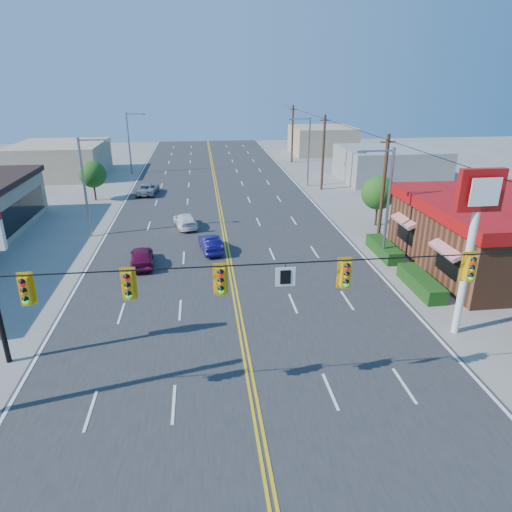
{
  "coord_description": "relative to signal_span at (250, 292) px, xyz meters",
  "views": [
    {
      "loc": [
        -1.75,
        -15.19,
        12.4
      ],
      "look_at": [
        1.36,
        10.36,
        2.2
      ],
      "focal_mm": 32.0,
      "sensor_mm": 36.0,
      "label": 1
    }
  ],
  "objects": [
    {
      "name": "utility_pole_near",
      "position": [
        12.32,
        18.0,
        -0.69
      ],
      "size": [
        0.28,
        0.28,
        8.4
      ],
      "primitive_type": "cylinder",
      "color": "#47301E",
      "rests_on": "ground"
    },
    {
      "name": "car_white",
      "position": [
        -3.14,
        23.36,
        -4.29
      ],
      "size": [
        2.4,
        4.35,
        1.19
      ],
      "primitive_type": "imported",
      "rotation": [
        0.0,
        0.0,
        3.33
      ],
      "color": "white",
      "rests_on": "ground"
    },
    {
      "name": "kfc_pylon",
      "position": [
        11.12,
        4.0,
        1.16
      ],
      "size": [
        2.2,
        0.36,
        8.5
      ],
      "color": "white",
      "rests_on": "ground"
    },
    {
      "name": "road",
      "position": [
        0.12,
        20.0,
        -4.86
      ],
      "size": [
        20.0,
        120.0,
        0.06
      ],
      "primitive_type": "cube",
      "color": "#2D2D30",
      "rests_on": "ground"
    },
    {
      "name": "bld_east_far",
      "position": [
        19.12,
        62.0,
        -2.69
      ],
      "size": [
        10.0,
        10.0,
        4.4
      ],
      "primitive_type": "cube",
      "color": "tan",
      "rests_on": "ground"
    },
    {
      "name": "streetlight_se",
      "position": [
        10.91,
        14.0,
        -0.37
      ],
      "size": [
        2.55,
        0.25,
        8.0
      ],
      "color": "gray",
      "rests_on": "ground"
    },
    {
      "name": "car_blue",
      "position": [
        -1.14,
        17.12,
        -4.27
      ],
      "size": [
        1.87,
        3.91,
        1.24
      ],
      "primitive_type": "imported",
      "rotation": [
        0.0,
        0.0,
        3.3
      ],
      "color": "#130E52",
      "rests_on": "ground"
    },
    {
      "name": "tree_west",
      "position": [
        -12.88,
        34.0,
        -2.09
      ],
      "size": [
        2.8,
        2.8,
        4.2
      ],
      "color": "#47301E",
      "rests_on": "ground"
    },
    {
      "name": "bld_west_far",
      "position": [
        -19.88,
        48.0,
        -2.79
      ],
      "size": [
        11.0,
        12.0,
        4.2
      ],
      "primitive_type": "cube",
      "color": "tan",
      "rests_on": "ground"
    },
    {
      "name": "bld_east_mid",
      "position": [
        22.12,
        40.0,
        -2.89
      ],
      "size": [
        12.0,
        10.0,
        4.0
      ],
      "primitive_type": "cube",
      "color": "gray",
      "rests_on": "ground"
    },
    {
      "name": "signal_span",
      "position": [
        0.0,
        0.0,
        0.0
      ],
      "size": [
        24.32,
        0.34,
        9.0
      ],
      "color": "#47301E",
      "rests_on": "ground"
    },
    {
      "name": "streetlight_sw",
      "position": [
        -10.67,
        22.0,
        -0.37
      ],
      "size": [
        2.55,
        0.25,
        8.0
      ],
      "color": "gray",
      "rests_on": "ground"
    },
    {
      "name": "car_magenta",
      "position": [
        -5.95,
        14.95,
        -4.23
      ],
      "size": [
        1.93,
        3.97,
        1.31
      ],
      "primitive_type": "imported",
      "rotation": [
        0.0,
        0.0,
        3.24
      ],
      "color": "maroon",
      "rests_on": "ground"
    },
    {
      "name": "tree_kfc_rear",
      "position": [
        13.62,
        22.0,
        -1.95
      ],
      "size": [
        2.94,
        2.94,
        4.41
      ],
      "color": "#47301E",
      "rests_on": "ground"
    },
    {
      "name": "utility_pole_mid",
      "position": [
        12.32,
        36.0,
        -0.69
      ],
      "size": [
        0.28,
        0.28,
        8.4
      ],
      "primitive_type": "cylinder",
      "color": "#47301E",
      "rests_on": "ground"
    },
    {
      "name": "streetlight_nw",
      "position": [
        -10.67,
        48.0,
        -0.37
      ],
      "size": [
        2.55,
        0.25,
        8.0
      ],
      "color": "gray",
      "rests_on": "ground"
    },
    {
      "name": "car_silver",
      "position": [
        -7.59,
        35.89,
        -4.27
      ],
      "size": [
        2.42,
        4.6,
        1.23
      ],
      "primitive_type": "imported",
      "rotation": [
        0.0,
        0.0,
        3.05
      ],
      "color": "#ADACB1",
      "rests_on": "ground"
    },
    {
      "name": "ground",
      "position": [
        0.12,
        0.0,
        -4.89
      ],
      "size": [
        160.0,
        160.0,
        0.0
      ],
      "primitive_type": "plane",
      "color": "gray",
      "rests_on": "ground"
    },
    {
      "name": "streetlight_ne",
      "position": [
        10.91,
        38.0,
        -0.37
      ],
      "size": [
        2.55,
        0.25,
        8.0
      ],
      "color": "gray",
      "rests_on": "ground"
    },
    {
      "name": "utility_pole_far",
      "position": [
        12.32,
        54.0,
        -0.69
      ],
      "size": [
        0.28,
        0.28,
        8.4
      ],
      "primitive_type": "cylinder",
      "color": "#47301E",
      "rests_on": "ground"
    }
  ]
}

